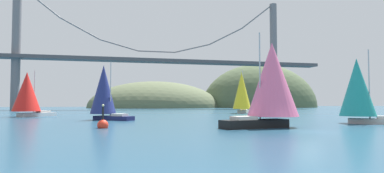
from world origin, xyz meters
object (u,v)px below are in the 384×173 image
(sailboat_red_spinnaker, at_px, (27,93))
(channel_buoy, at_px, (103,124))
(sailboat_pink_spinnaker, at_px, (271,82))
(sailboat_teal_sail, at_px, (358,89))
(sailboat_yellow_sail, at_px, (242,92))
(sailboat_navy_sail, at_px, (104,91))

(sailboat_red_spinnaker, distance_m, channel_buoy, 33.39)
(sailboat_pink_spinnaker, relative_size, channel_buoy, 3.70)
(sailboat_teal_sail, relative_size, channel_buoy, 3.41)
(sailboat_yellow_sail, bearing_deg, channel_buoy, -128.58)
(sailboat_yellow_sail, distance_m, sailboat_navy_sail, 38.82)
(sailboat_pink_spinnaker, distance_m, sailboat_navy_sail, 25.66)
(sailboat_yellow_sail, relative_size, sailboat_red_spinnaker, 1.24)
(sailboat_red_spinnaker, relative_size, sailboat_navy_sail, 0.98)
(sailboat_red_spinnaker, relative_size, channel_buoy, 3.18)
(sailboat_pink_spinnaker, bearing_deg, sailboat_yellow_sail, 71.32)
(sailboat_navy_sail, distance_m, channel_buoy, 16.56)
(sailboat_yellow_sail, bearing_deg, sailboat_teal_sail, -91.48)
(sailboat_pink_spinnaker, distance_m, channel_buoy, 17.74)
(sailboat_pink_spinnaker, relative_size, sailboat_navy_sail, 1.14)
(sailboat_navy_sail, bearing_deg, sailboat_yellow_sail, 36.29)
(sailboat_red_spinnaker, xyz_separation_m, sailboat_navy_sail, (13.46, -14.16, -0.04))
(sailboat_yellow_sail, height_order, sailboat_navy_sail, sailboat_yellow_sail)
(channel_buoy, bearing_deg, sailboat_red_spinnaker, 114.15)
(sailboat_navy_sail, bearing_deg, sailboat_pink_spinnaker, -48.42)
(sailboat_pink_spinnaker, height_order, channel_buoy, sailboat_pink_spinnaker)
(sailboat_navy_sail, relative_size, channel_buoy, 3.23)
(sailboat_teal_sail, bearing_deg, sailboat_yellow_sail, 88.52)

